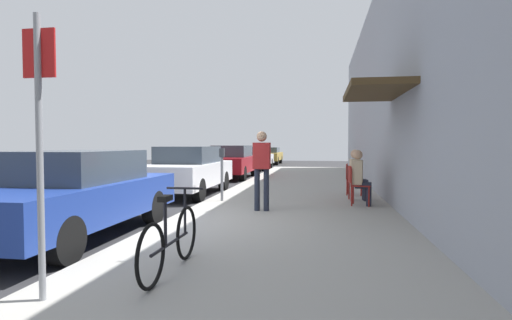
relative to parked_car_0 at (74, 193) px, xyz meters
name	(u,v)px	position (x,y,z in m)	size (l,w,h in m)	color
ground_plane	(162,227)	(1.10, 1.02, -0.74)	(60.00, 60.00, 0.00)	#2D2D30
sidewalk_slab	(291,210)	(3.35, 3.02, -0.68)	(4.50, 32.00, 0.12)	#9E9B93
building_facade	(404,71)	(5.75, 3.01, 2.37)	(1.40, 32.00, 6.23)	#999EA8
parked_car_0	(74,193)	(0.00, 0.00, 0.00)	(1.80, 4.40, 1.44)	navy
parked_car_1	(187,170)	(0.00, 5.64, 0.02)	(1.80, 4.40, 1.47)	silver
parked_car_2	(232,161)	(0.00, 11.70, 0.02)	(1.80, 4.40, 1.48)	maroon
parked_car_3	(255,158)	(0.00, 18.03, -0.03)	(1.80, 4.40, 1.36)	silver
parked_car_4	(269,155)	(0.00, 24.40, -0.05)	(1.80, 4.40, 1.29)	#A58433
parking_meter	(222,170)	(1.55, 3.76, 0.15)	(0.12, 0.10, 1.32)	slate
street_sign	(40,134)	(1.50, -2.74, 0.90)	(0.32, 0.06, 2.60)	gray
bicycle_0	(171,240)	(2.37, -1.79, -0.26)	(0.46, 1.71, 0.90)	black
cafe_chair_0	(357,184)	(4.85, 3.59, -0.12)	(0.51, 0.51, 0.87)	maroon
seated_patron_0	(360,175)	(4.91, 3.58, 0.08)	(0.47, 0.41, 1.29)	#232838
cafe_chair_1	(355,181)	(4.85, 4.38, -0.12)	(0.48, 0.48, 0.87)	maroon
seated_patron_1	(357,173)	(4.91, 4.39, 0.08)	(0.45, 0.38, 1.29)	#232838
cafe_chair_2	(351,177)	(4.85, 5.52, -0.12)	(0.49, 0.49, 0.87)	maroon
pedestrian_standing	(262,164)	(2.75, 2.45, 0.38)	(0.36, 0.22, 1.70)	#232838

